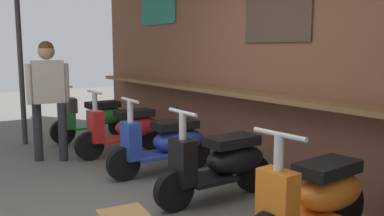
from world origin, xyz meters
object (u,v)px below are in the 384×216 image
scooter_blue (167,143)px  scooter_black (223,162)px  scooter_orange (317,196)px  shopper_with_handbag (49,89)px  scooter_green (97,117)px  scooter_red (127,128)px

scooter_blue → scooter_black: (1.10, 0.00, 0.00)m
scooter_blue → scooter_orange: (2.28, 0.00, 0.00)m
scooter_black → shopper_with_handbag: bearing=-66.7°
scooter_green → shopper_with_handbag: 1.48m
scooter_orange → scooter_blue: bearing=-93.0°
scooter_red → scooter_black: same height
scooter_red → scooter_blue: same height
scooter_blue → scooter_black: same height
scooter_red → scooter_blue: bearing=90.5°
scooter_red → shopper_with_handbag: bearing=-15.4°
scooter_green → scooter_orange: same height
scooter_green → scooter_black: (3.40, -0.00, 0.00)m
scooter_black → shopper_with_handbag: size_ratio=0.85×
scooter_red → shopper_with_handbag: size_ratio=0.85×
scooter_orange → shopper_with_handbag: size_ratio=0.85×
scooter_green → scooter_orange: 4.58m
scooter_black → scooter_blue: bearing=-88.7°
scooter_green → scooter_black: 3.40m
scooter_orange → scooter_red: bearing=-93.0°
scooter_green → scooter_blue: bearing=90.6°
scooter_orange → scooter_black: bearing=-93.0°
scooter_orange → scooter_green: bearing=-93.0°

